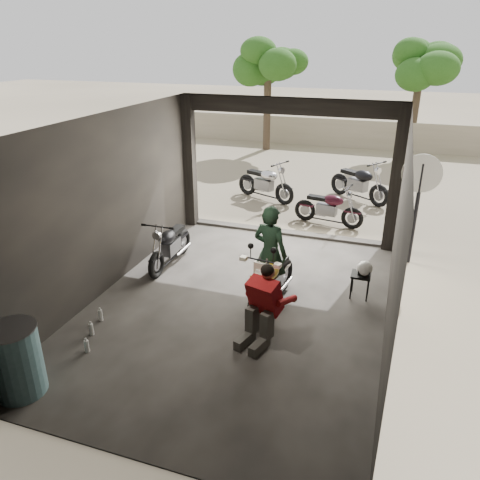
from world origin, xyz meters
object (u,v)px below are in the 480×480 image
Objects in this scene: outside_bike_c at (359,180)px; mechanic at (260,308)px; stool at (361,278)px; oil_drum at (16,362)px; helmet at (365,268)px; outside_bike_a at (265,180)px; outside_bike_b at (329,205)px; sign_post at (419,192)px; rider at (270,253)px; main_bike at (272,277)px; left_bike at (170,242)px.

outside_bike_c is 1.47× the size of mechanic.
oil_drum reaches higher than stool.
outside_bike_a is at bearing 109.63° from helmet.
oil_drum is at bearing -125.37° from mechanic.
outside_bike_c is (0.53, 2.23, 0.08)m from outside_bike_b.
helmet is at bearing -30.13° from stool.
outside_bike_b is 5.27× the size of helmet.
stool is (3.17, -4.90, -0.19)m from outside_bike_a.
outside_bike_b is 2.29m from outside_bike_c.
sign_post is (4.84, 5.82, 1.06)m from oil_drum.
outside_bike_c is at bearing 90.10° from sign_post.
sign_post is at bearing -104.13° from outside_bike_a.
rider reaches higher than oil_drum.
main_bike is 2.54m from left_bike.
left_bike is 6.47m from outside_bike_c.
helmet is (1.51, 0.71, 0.07)m from main_bike.
outside_bike_a is (-1.72, 5.64, 0.05)m from main_bike.
left_bike is at bearing 157.87° from mechanic.
main_bike is at bearing -139.80° from outside_bike_a.
oil_drum reaches higher than helmet.
outside_bike_b is 0.88× the size of rider.
outside_bike_b reaches higher than oil_drum.
oil_drum is (-2.88, -7.46, -0.03)m from outside_bike_b.
outside_bike_c is 7.63m from mechanic.
rider is 4.27m from oil_drum.
stool is at bearing -147.34° from rider.
outside_bike_b is at bearing 104.22° from mechanic.
outside_bike_c is (0.87, 6.43, 0.07)m from main_bike.
stool is (3.85, -0.11, -0.12)m from left_bike.
outside_bike_c is at bearing -84.54° from rider.
mechanic is (-0.21, -5.36, 0.09)m from outside_bike_b.
sign_post is at bearing -121.33° from rider.
sign_post is at bearing -125.64° from outside_bike_c.
stool is at bearing 136.32° from helmet.
stool is at bearing 34.94° from main_bike.
helmet is (3.90, -0.14, 0.09)m from left_bike.
outside_bike_a is 1.43× the size of mechanic.
main_bike is 1.17m from mechanic.
rider is at bearing -140.13° from outside_bike_a.
mechanic is 1.23× the size of oil_drum.
main_bike is 1.06× the size of left_bike.
rider reaches higher than outside_bike_c.
outside_bike_c is at bearing 100.89° from mechanic.
mechanic is at bearing -38.49° from left_bike.
stool is (1.33, 1.90, -0.21)m from mechanic.
helmet is (3.22, -4.93, 0.02)m from outside_bike_a.
outside_bike_a is 5.66m from rider.
oil_drum is (-0.15, -4.11, -0.02)m from left_bike.
oil_drum is at bearing -165.39° from outside_bike_c.
outside_bike_a reaches higher than main_bike.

